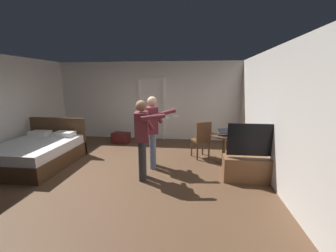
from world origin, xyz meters
name	(u,v)px	position (x,y,z in m)	size (l,w,h in m)	color
ground_plane	(122,171)	(0.00, 0.00, 0.00)	(6.89, 6.89, 0.00)	brown
wall_back	(149,101)	(0.00, 3.03, 1.33)	(6.50, 0.12, 2.66)	silver
wall_right	(275,116)	(3.19, 0.00, 1.33)	(0.12, 6.17, 2.66)	silver
doorway_frame	(152,104)	(0.12, 2.95, 1.22)	(0.93, 0.08, 2.13)	white
bed	(38,152)	(-2.17, 0.16, 0.30)	(1.59, 1.98, 1.02)	#4C331E
tv_flatscreen	(254,165)	(2.83, -0.14, 0.34)	(1.22, 0.40, 1.19)	brown
side_table	(224,143)	(2.36, 0.90, 0.48)	(0.69, 0.69, 0.70)	#4C331E
laptop	(224,133)	(2.34, 0.86, 0.75)	(0.37, 0.38, 0.17)	black
bottle_on_table	(231,132)	(2.50, 0.82, 0.80)	(0.06, 0.06, 0.23)	#325520
wooden_chair	(202,138)	(1.81, 1.10, 0.54)	(0.56, 0.56, 0.99)	brown
person_blue_shirt	(142,135)	(0.57, -0.31, 0.94)	(0.73, 0.58, 1.64)	#333338
person_striped_shirt	(153,127)	(0.66, 0.36, 0.96)	(0.78, 0.59, 1.67)	slate
suitcase_dark	(121,138)	(-0.79, 2.27, 0.17)	(0.56, 0.35, 0.34)	#4C1919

